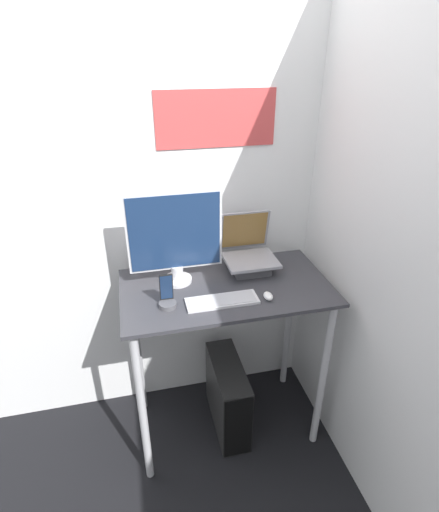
# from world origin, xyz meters

# --- Properties ---
(ground_plane) EXTENTS (12.00, 12.00, 0.00)m
(ground_plane) POSITION_xyz_m (0.00, 0.00, 0.00)
(ground_plane) COLOR black
(wall_back) EXTENTS (6.00, 0.06, 2.60)m
(wall_back) POSITION_xyz_m (0.00, 0.69, 1.30)
(wall_back) COLOR silver
(wall_back) RESTS_ON ground_plane
(wall_side_right) EXTENTS (0.05, 6.00, 2.60)m
(wall_side_right) POSITION_xyz_m (0.63, 0.00, 1.30)
(wall_side_right) COLOR silver
(wall_side_right) RESTS_ON ground_plane
(desk) EXTENTS (1.09, 0.60, 1.02)m
(desk) POSITION_xyz_m (0.00, 0.30, 0.83)
(desk) COLOR #333338
(desk) RESTS_ON ground_plane
(laptop) EXTENTS (0.28, 0.28, 0.31)m
(laptop) POSITION_xyz_m (0.17, 0.45, 1.10)
(laptop) COLOR #4C4C51
(laptop) RESTS_ON desk
(monitor) EXTENTS (0.48, 0.15, 0.49)m
(monitor) POSITION_xyz_m (-0.24, 0.40, 1.27)
(monitor) COLOR silver
(monitor) RESTS_ON desk
(keyboard) EXTENTS (0.35, 0.12, 0.02)m
(keyboard) POSITION_xyz_m (-0.05, 0.16, 1.03)
(keyboard) COLOR silver
(keyboard) RESTS_ON desk
(mouse) EXTENTS (0.04, 0.07, 0.03)m
(mouse) POSITION_xyz_m (0.17, 0.14, 1.04)
(mouse) COLOR white
(mouse) RESTS_ON desk
(cell_phone) EXTENTS (0.08, 0.08, 0.18)m
(cell_phone) POSITION_xyz_m (-0.32, 0.19, 1.07)
(cell_phone) COLOR #4C4C51
(cell_phone) RESTS_ON desk
(computer_tower) EXTENTS (0.17, 0.49, 0.47)m
(computer_tower) POSITION_xyz_m (0.01, 0.29, 0.23)
(computer_tower) COLOR black
(computer_tower) RESTS_ON ground_plane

